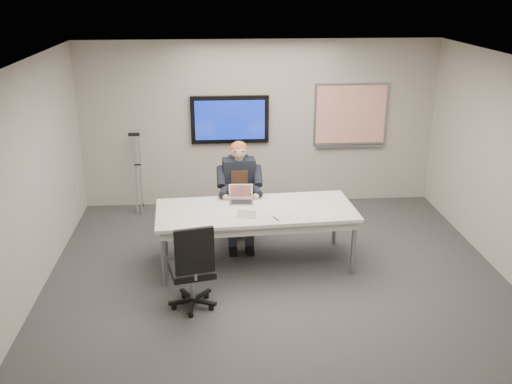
{
  "coord_description": "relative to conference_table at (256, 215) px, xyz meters",
  "views": [
    {
      "loc": [
        -0.77,
        -6.39,
        3.67
      ],
      "look_at": [
        -0.23,
        0.79,
        1.0
      ],
      "focal_mm": 40.0,
      "sensor_mm": 36.0,
      "label": 1
    }
  ],
  "objects": [
    {
      "name": "floor",
      "position": [
        0.24,
        -0.65,
        -0.72
      ],
      "size": [
        6.0,
        6.0,
        0.02
      ],
      "primitive_type": "cube",
      "color": "#323335",
      "rests_on": "ground"
    },
    {
      "name": "ceiling",
      "position": [
        0.24,
        -0.65,
        2.08
      ],
      "size": [
        6.0,
        6.0,
        0.02
      ],
      "primitive_type": "cube",
      "color": "silver",
      "rests_on": "wall_back"
    },
    {
      "name": "conference_table",
      "position": [
        0.0,
        0.0,
        0.0
      ],
      "size": [
        2.7,
        1.26,
        0.81
      ],
      "rotation": [
        0.0,
        0.0,
        0.06
      ],
      "color": "silver",
      "rests_on": "ground"
    },
    {
      "name": "wall_back",
      "position": [
        0.24,
        2.35,
        0.68
      ],
      "size": [
        6.0,
        0.02,
        2.8
      ],
      "primitive_type": "cube",
      "color": "#ADA99C",
      "rests_on": "ground"
    },
    {
      "name": "laptop",
      "position": [
        -0.18,
        0.29,
        0.15
      ],
      "size": [
        0.34,
        0.32,
        0.23
      ],
      "rotation": [
        0.0,
        0.0,
        -0.05
      ],
      "color": "silver",
      "rests_on": "conference_table"
    },
    {
      "name": "office_chair_far",
      "position": [
        -0.19,
        0.95,
        -0.41
      ],
      "size": [
        0.58,
        0.58,
        1.0
      ],
      "rotation": [
        0.0,
        0.0,
        0.25
      ],
      "color": "black",
      "rests_on": "ground"
    },
    {
      "name": "whiteboard",
      "position": [
        1.79,
        2.32,
        0.81
      ],
      "size": [
        1.25,
        0.08,
        1.1
      ],
      "color": "#92949A",
      "rests_on": "wall_back"
    },
    {
      "name": "seated_person",
      "position": [
        -0.18,
        0.69,
        -0.11
      ],
      "size": [
        0.49,
        0.83,
        1.51
      ],
      "rotation": [
        0.0,
        0.0,
        0.07
      ],
      "color": "#212837",
      "rests_on": "office_chair_far"
    },
    {
      "name": "crutch",
      "position": [
        -1.8,
        2.09,
        -0.0
      ],
      "size": [
        0.28,
        0.82,
        1.51
      ],
      "primitive_type": null,
      "rotation": [
        -0.26,
        0.0,
        -0.11
      ],
      "color": "#95989C",
      "rests_on": "ground"
    },
    {
      "name": "office_chair_near",
      "position": [
        -0.82,
        -1.09,
        -0.37
      ],
      "size": [
        0.63,
        0.63,
        1.12
      ],
      "rotation": [
        0.0,
        0.0,
        3.36
      ],
      "color": "black",
      "rests_on": "ground"
    },
    {
      "name": "wall_left",
      "position": [
        -2.76,
        -0.65,
        0.68
      ],
      "size": [
        0.02,
        6.0,
        2.8
      ],
      "primitive_type": "cube",
      "color": "#ADA99C",
      "rests_on": "ground"
    },
    {
      "name": "tv_display",
      "position": [
        -0.26,
        2.3,
        0.78
      ],
      "size": [
        1.3,
        0.09,
        0.8
      ],
      "color": "black",
      "rests_on": "wall_back"
    },
    {
      "name": "pen",
      "position": [
        0.23,
        -0.36,
        0.1
      ],
      "size": [
        0.07,
        0.15,
        0.01
      ],
      "primitive_type": "cylinder",
      "rotation": [
        0.0,
        1.57,
        1.97
      ],
      "color": "black",
      "rests_on": "conference_table"
    },
    {
      "name": "name_tent",
      "position": [
        -0.14,
        -0.28,
        0.14
      ],
      "size": [
        0.24,
        0.14,
        0.09
      ],
      "primitive_type": null,
      "rotation": [
        0.0,
        0.0,
        -0.34
      ],
      "color": "white",
      "rests_on": "conference_table"
    },
    {
      "name": "wall_front",
      "position": [
        0.24,
        -3.65,
        0.68
      ],
      "size": [
        6.0,
        0.02,
        2.8
      ],
      "primitive_type": "cube",
      "color": "#ADA99C",
      "rests_on": "ground"
    }
  ]
}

